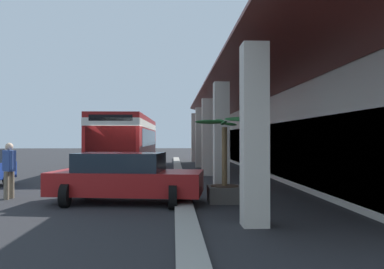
% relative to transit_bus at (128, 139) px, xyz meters
% --- Properties ---
extents(ground, '(120.00, 120.00, 0.00)m').
position_rel_transit_bus_xyz_m(ground, '(5.35, 8.22, -1.85)').
color(ground, '#262628').
extents(curb_strip, '(34.46, 0.50, 0.12)m').
position_rel_transit_bus_xyz_m(curb_strip, '(3.02, 2.95, -1.79)').
color(curb_strip, '#9E998E').
rests_on(curb_strip, ground).
extents(plaza_building, '(29.02, 13.96, 7.78)m').
position_rel_transit_bus_xyz_m(plaza_building, '(3.02, 12.58, 2.04)').
color(plaza_building, beige).
rests_on(plaza_building, ground).
extents(transit_bus, '(11.26, 2.98, 3.34)m').
position_rel_transit_bus_xyz_m(transit_bus, '(0.00, 0.00, 0.00)').
color(transit_bus, maroon).
rests_on(transit_bus, ground).
extents(parked_sedan_red, '(2.86, 4.62, 1.47)m').
position_rel_transit_bus_xyz_m(parked_sedan_red, '(11.32, 1.25, -1.10)').
color(parked_sedan_red, maroon).
rests_on(parked_sedan_red, ground).
extents(pedestrian, '(0.59, 0.51, 1.76)m').
position_rel_transit_bus_xyz_m(pedestrian, '(10.41, -2.48, -0.85)').
color(pedestrian, '#726651').
rests_on(pedestrian, ground).
extents(potted_palm, '(1.71, 1.91, 2.56)m').
position_rel_transit_bus_xyz_m(potted_palm, '(11.36, 4.19, -1.27)').
color(potted_palm, '#4C4742').
rests_on(potted_palm, ground).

